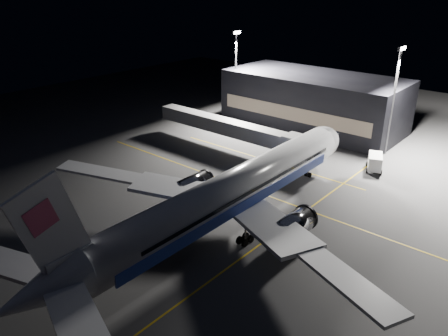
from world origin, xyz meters
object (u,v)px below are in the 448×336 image
jet_bridge (233,129)px  safety_cone_c (190,181)px  baggage_tug (192,202)px  safety_cone_a (191,181)px  airliner (229,193)px  floodlight_mast_north (236,67)px  safety_cone_b (201,219)px  service_truck (375,161)px  floodlight_mast_south (395,92)px

jet_bridge → safety_cone_c: 17.53m
baggage_tug → safety_cone_a: bearing=25.1°
airliner → baggage_tug: bearing=84.3°
floodlight_mast_north → jet_bridge: bearing=-142.3°
safety_cone_a → safety_cone_b: safety_cone_b is taller
jet_bridge → baggage_tug: jet_bridge is taller
safety_cone_b → safety_cone_c: 12.79m
service_truck → airliner: bearing=144.2°
airliner → service_truck: bearing=-13.1°
jet_bridge → floodlight_mast_south: size_ratio=1.66×
floodlight_mast_south → service_truck: 14.04m
floodlight_mast_south → safety_cone_a: floodlight_mast_south is taller
jet_bridge → service_truck: jet_bridge is taller
jet_bridge → floodlight_mast_north: floodlight_mast_north is taller
jet_bridge → floodlight_mast_south: (18.00, -24.07, 7.79)m
service_truck → safety_cone_c: service_truck is taller
airliner → floodlight_mast_south: size_ratio=2.97×
safety_cone_a → safety_cone_c: bearing=123.2°
airliner → service_truck: (32.17, -7.47, -3.55)m
floodlight_mast_south → safety_cone_b: (-42.48, 10.01, -12.04)m
airliner → floodlight_mast_south: bearing=-8.3°
floodlight_mast_north → service_truck: (-8.90, -39.46, -10.76)m
safety_cone_a → baggage_tug: bearing=-134.6°
jet_bridge → service_truck: 27.26m
service_truck → baggage_tug: service_truck is taller
floodlight_mast_north → safety_cone_c: (-34.52, -17.99, -12.04)m
safety_cone_b → floodlight_mast_north: bearing=33.4°
safety_cone_a → floodlight_mast_north: bearing=27.7°
floodlight_mast_north → safety_cone_c: size_ratio=31.69×
floodlight_mast_south → airliner: bearing=171.7°
jet_bridge → safety_cone_a: 17.50m
safety_cone_a → safety_cone_c: safety_cone_c is taller
service_truck → safety_cone_a: service_truck is taller
floodlight_mast_south → floodlight_mast_north: bearing=90.0°
airliner → floodlight_mast_north: (41.08, 31.99, 7.21)m
service_truck → baggage_tug: (-31.37, 15.46, -0.90)m
floodlight_mast_north → baggage_tug: floodlight_mast_north is taller
jet_bridge → safety_cone_b: 28.55m
safety_cone_b → baggage_tug: bearing=61.0°
floodlight_mast_north → safety_cone_c: floodlight_mast_north is taller
safety_cone_a → safety_cone_c: 0.12m
floodlight_mast_north → safety_cone_a: bearing=-152.3°
airliner → safety_cone_a: bearing=64.5°
airliner → baggage_tug: 9.19m
airliner → safety_cone_c: bearing=64.9°
jet_bridge → service_truck: (9.10, -25.53, -2.97)m
floodlight_mast_north → safety_cone_b: size_ratio=31.40×
safety_cone_a → safety_cone_c: (-0.07, 0.10, 0.01)m
safety_cone_b → safety_cone_c: bearing=51.5°
airliner → safety_cone_b: 6.43m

